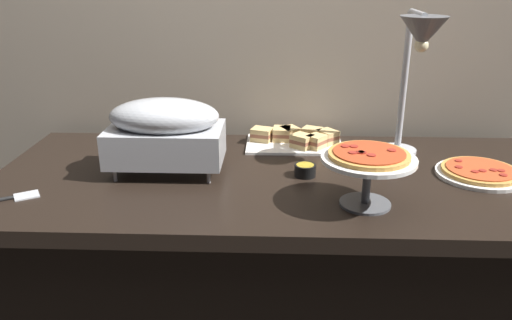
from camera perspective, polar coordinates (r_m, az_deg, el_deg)
back_wall at (r=2.08m, az=2.75°, el=15.04°), size 4.40×0.04×2.40m
buffet_table at (r=1.88m, az=2.41°, el=-12.24°), size 1.90×0.84×0.76m
chafing_dish at (r=1.70m, az=-10.12°, el=3.21°), size 0.38×0.22×0.25m
heat_lamp at (r=1.76m, az=17.67°, el=11.74°), size 0.15×0.31×0.52m
pizza_plate_front at (r=1.84m, az=23.74°, el=-1.27°), size 0.28×0.28×0.03m
pizza_plate_center at (r=1.47m, az=12.44°, el=-0.25°), size 0.27×0.27×0.17m
sandwich_platter at (r=1.98m, az=4.52°, el=2.35°), size 0.37×0.22×0.06m
sauce_cup_near at (r=1.69m, az=5.50°, el=-1.10°), size 0.07×0.07×0.04m
serving_spatula at (r=1.69m, az=-25.61°, el=-3.85°), size 0.16×0.12×0.01m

